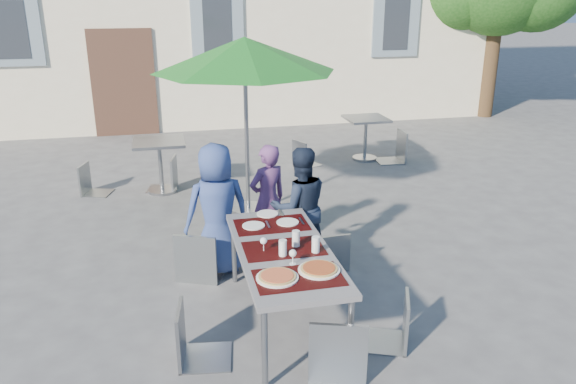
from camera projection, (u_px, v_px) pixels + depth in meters
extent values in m
plane|color=#49494B|center=(307.00, 299.00, 5.61)|extent=(90.00, 90.00, 0.00)
cube|color=#462D21|center=(124.00, 83.00, 11.68)|extent=(1.30, 0.06, 2.20)
cube|color=gray|center=(11.00, 30.00, 10.89)|extent=(1.10, 0.06, 1.40)
cube|color=#262B33|center=(11.00, 30.00, 10.87)|extent=(0.60, 0.04, 1.10)
cube|color=gray|center=(217.00, 27.00, 11.73)|extent=(1.10, 0.06, 1.40)
cube|color=#262B33|center=(217.00, 27.00, 11.71)|extent=(0.60, 0.04, 1.10)
cube|color=gray|center=(396.00, 25.00, 12.57)|extent=(1.10, 0.06, 1.40)
cube|color=#262B33|center=(396.00, 25.00, 12.55)|extent=(0.60, 0.04, 1.10)
cylinder|color=#3F2D1B|center=(491.00, 58.00, 13.39)|extent=(0.36, 0.36, 2.80)
cube|color=#4A494F|center=(284.00, 251.00, 4.97)|extent=(0.80, 1.85, 0.05)
cylinder|color=gray|center=(265.00, 349.00, 4.24)|extent=(0.05, 0.05, 0.70)
cylinder|color=gray|center=(350.00, 338.00, 4.38)|extent=(0.05, 0.05, 0.70)
cylinder|color=gray|center=(234.00, 252.00, 5.82)|extent=(0.05, 0.05, 0.70)
cylinder|color=gray|center=(297.00, 246.00, 5.97)|extent=(0.05, 0.05, 0.70)
cube|color=black|center=(299.00, 278.00, 4.46)|extent=(0.70, 0.42, 0.01)
cube|color=black|center=(284.00, 248.00, 4.96)|extent=(0.70, 0.42, 0.01)
cube|color=black|center=(272.00, 225.00, 5.47)|extent=(0.70, 0.42, 0.01)
cylinder|color=white|center=(277.00, 278.00, 4.44)|extent=(0.34, 0.34, 0.01)
cylinder|color=tan|center=(277.00, 276.00, 4.44)|extent=(0.30, 0.30, 0.01)
cylinder|color=#A83610|center=(277.00, 275.00, 4.43)|extent=(0.26, 0.26, 0.01)
cylinder|color=white|center=(319.00, 270.00, 4.57)|extent=(0.34, 0.34, 0.01)
cylinder|color=tan|center=(319.00, 268.00, 4.56)|extent=(0.30, 0.30, 0.01)
cylinder|color=maroon|center=(319.00, 268.00, 4.56)|extent=(0.26, 0.26, 0.01)
cylinder|color=silver|center=(283.00, 248.00, 4.80)|extent=(0.07, 0.07, 0.15)
cylinder|color=silver|center=(296.00, 239.00, 4.99)|extent=(0.07, 0.07, 0.15)
cylinder|color=silver|center=(316.00, 245.00, 4.87)|extent=(0.07, 0.07, 0.15)
cylinder|color=silver|center=(264.00, 251.00, 4.92)|extent=(0.06, 0.06, 0.00)
cylinder|color=silver|center=(264.00, 247.00, 4.90)|extent=(0.01, 0.01, 0.08)
sphere|color=silver|center=(264.00, 241.00, 4.88)|extent=(0.06, 0.06, 0.06)
cylinder|color=silver|center=(293.00, 264.00, 4.69)|extent=(0.06, 0.06, 0.00)
cylinder|color=silver|center=(293.00, 260.00, 4.67)|extent=(0.01, 0.01, 0.08)
sphere|color=silver|center=(293.00, 253.00, 4.65)|extent=(0.06, 0.06, 0.06)
cylinder|color=white|center=(254.00, 226.00, 5.43)|extent=(0.22, 0.22, 0.01)
cube|color=#9A9CA1|center=(268.00, 224.00, 5.46)|extent=(0.02, 0.18, 0.00)
cylinder|color=white|center=(288.00, 222.00, 5.51)|extent=(0.22, 0.22, 0.01)
cube|color=#9A9CA1|center=(301.00, 221.00, 5.54)|extent=(0.02, 0.18, 0.00)
cylinder|color=white|center=(267.00, 214.00, 5.72)|extent=(0.22, 0.22, 0.01)
cube|color=#9A9CA1|center=(281.00, 213.00, 5.75)|extent=(0.02, 0.18, 0.00)
imported|color=navy|center=(217.00, 210.00, 5.94)|extent=(0.77, 0.57, 1.44)
imported|color=#5D356D|center=(268.00, 200.00, 6.43)|extent=(0.56, 0.47, 1.30)
imported|color=#182135|center=(300.00, 207.00, 6.12)|extent=(0.67, 0.40, 1.36)
cube|color=gray|center=(201.00, 233.00, 5.94)|extent=(0.60, 0.60, 0.03)
cube|color=gray|center=(193.00, 217.00, 5.65)|extent=(0.43, 0.21, 0.54)
cylinder|color=gray|center=(225.00, 248.00, 6.18)|extent=(0.02, 0.02, 0.48)
cylinder|color=gray|center=(191.00, 245.00, 6.24)|extent=(0.02, 0.02, 0.48)
cylinder|color=gray|center=(214.00, 264.00, 5.81)|extent=(0.02, 0.02, 0.48)
cylinder|color=gray|center=(178.00, 261.00, 5.88)|extent=(0.02, 0.02, 0.48)
cube|color=gray|center=(273.00, 230.00, 6.20)|extent=(0.39, 0.39, 0.03)
cube|color=gray|center=(276.00, 217.00, 5.95)|extent=(0.38, 0.04, 0.45)
cylinder|color=gray|center=(285.00, 240.00, 6.45)|extent=(0.02, 0.02, 0.40)
cylinder|color=gray|center=(257.00, 243.00, 6.39)|extent=(0.02, 0.02, 0.40)
cylinder|color=gray|center=(291.00, 253.00, 6.15)|extent=(0.02, 0.02, 0.40)
cylinder|color=gray|center=(261.00, 255.00, 6.08)|extent=(0.02, 0.02, 0.40)
cube|color=gray|center=(328.00, 233.00, 6.15)|extent=(0.40, 0.40, 0.03)
cube|color=gray|center=(335.00, 221.00, 5.92)|extent=(0.37, 0.05, 0.44)
cylinder|color=gray|center=(336.00, 243.00, 6.41)|extent=(0.02, 0.02, 0.39)
cylinder|color=gray|center=(310.00, 246.00, 6.32)|extent=(0.02, 0.02, 0.39)
cylinder|color=gray|center=(347.00, 254.00, 6.12)|extent=(0.02, 0.02, 0.39)
cylinder|color=gray|center=(319.00, 258.00, 6.03)|extent=(0.02, 0.02, 0.39)
cube|color=gray|center=(204.00, 313.00, 4.55)|extent=(0.47, 0.47, 0.03)
cube|color=gray|center=(177.00, 287.00, 4.45)|extent=(0.09, 0.41, 0.49)
cylinder|color=gray|center=(226.00, 348.00, 4.47)|extent=(0.02, 0.02, 0.43)
cylinder|color=gray|center=(227.00, 324.00, 4.80)|extent=(0.02, 0.02, 0.43)
cylinder|color=gray|center=(181.00, 350.00, 4.44)|extent=(0.02, 0.02, 0.43)
cylinder|color=gray|center=(185.00, 325.00, 4.78)|extent=(0.02, 0.02, 0.43)
cube|color=gray|center=(385.00, 301.00, 4.77)|extent=(0.51, 0.51, 0.03)
cube|color=gray|center=(409.00, 278.00, 4.67)|extent=(0.17, 0.37, 0.46)
cylinder|color=gray|center=(365.00, 310.00, 5.02)|extent=(0.02, 0.02, 0.41)
cylinder|color=gray|center=(364.00, 331.00, 4.72)|extent=(0.02, 0.02, 0.41)
cylinder|color=gray|center=(403.00, 314.00, 4.97)|extent=(0.02, 0.02, 0.41)
cylinder|color=gray|center=(404.00, 335.00, 4.66)|extent=(0.02, 0.02, 0.41)
cube|color=#93989E|center=(339.00, 348.00, 4.03)|extent=(0.57, 0.57, 0.03)
cube|color=#93989E|center=(340.00, 300.00, 4.14)|extent=(0.44, 0.17, 0.54)
cylinder|color=#93989E|center=(313.00, 359.00, 4.31)|extent=(0.02, 0.02, 0.47)
cylinder|color=#93989E|center=(363.00, 361.00, 4.28)|extent=(0.02, 0.02, 0.47)
cylinder|color=#9A9CA1|center=(249.00, 210.00, 7.74)|extent=(0.50, 0.50, 0.10)
cylinder|color=gray|center=(247.00, 136.00, 7.39)|extent=(0.06, 0.06, 2.20)
cone|color=#16661D|center=(245.00, 54.00, 7.03)|extent=(2.36, 2.36, 0.43)
cylinder|color=#9A9CA1|center=(163.00, 190.00, 8.60)|extent=(0.44, 0.44, 0.04)
cylinder|color=gray|center=(161.00, 168.00, 8.48)|extent=(0.06, 0.06, 0.76)
cube|color=gray|center=(159.00, 142.00, 8.34)|extent=(0.76, 0.76, 0.04)
cube|color=gray|center=(95.00, 168.00, 8.39)|extent=(0.48, 0.48, 0.03)
cube|color=gray|center=(81.00, 153.00, 8.33)|extent=(0.14, 0.38, 0.46)
cylinder|color=gray|center=(103.00, 185.00, 8.30)|extent=(0.02, 0.02, 0.40)
cylinder|color=gray|center=(111.00, 178.00, 8.61)|extent=(0.02, 0.02, 0.40)
cylinder|color=gray|center=(81.00, 184.00, 8.32)|extent=(0.02, 0.02, 0.40)
cylinder|color=gray|center=(90.00, 177.00, 8.63)|extent=(0.02, 0.02, 0.40)
cube|color=gray|center=(160.00, 161.00, 8.56)|extent=(0.51, 0.51, 0.03)
cube|color=gray|center=(172.00, 144.00, 8.48)|extent=(0.12, 0.43, 0.51)
cylinder|color=gray|center=(151.00, 172.00, 8.81)|extent=(0.02, 0.02, 0.45)
cylinder|color=gray|center=(146.00, 179.00, 8.46)|extent=(0.02, 0.02, 0.45)
cylinder|color=gray|center=(175.00, 172.00, 8.82)|extent=(0.02, 0.02, 0.45)
cylinder|color=gray|center=(171.00, 179.00, 8.47)|extent=(0.02, 0.02, 0.45)
cylinder|color=#9A9CA1|center=(364.00, 158.00, 10.28)|extent=(0.44, 0.44, 0.04)
cylinder|color=gray|center=(365.00, 140.00, 10.17)|extent=(0.06, 0.06, 0.72)
cube|color=gray|center=(366.00, 119.00, 10.04)|extent=(0.72, 0.72, 0.04)
cube|color=gray|center=(308.00, 142.00, 9.80)|extent=(0.51, 0.51, 0.03)
cube|color=gray|center=(299.00, 131.00, 9.62)|extent=(0.18, 0.37, 0.46)
cylinder|color=gray|center=(321.00, 154.00, 9.84)|extent=(0.02, 0.02, 0.41)
cylinder|color=gray|center=(309.00, 150.00, 10.09)|extent=(0.02, 0.02, 0.41)
cylinder|color=gray|center=(306.00, 158.00, 9.65)|extent=(0.02, 0.02, 0.41)
cylinder|color=gray|center=(294.00, 153.00, 9.91)|extent=(0.02, 0.02, 0.41)
cube|color=gray|center=(391.00, 134.00, 9.98)|extent=(0.49, 0.49, 0.03)
cube|color=gray|center=(404.00, 119.00, 9.92)|extent=(0.06, 0.47, 0.56)
cylinder|color=gray|center=(376.00, 146.00, 10.22)|extent=(0.02, 0.02, 0.49)
cylinder|color=gray|center=(383.00, 152.00, 9.85)|extent=(0.02, 0.02, 0.49)
cylinder|color=gray|center=(396.00, 145.00, 10.29)|extent=(0.02, 0.02, 0.49)
cylinder|color=gray|center=(404.00, 151.00, 9.91)|extent=(0.02, 0.02, 0.49)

